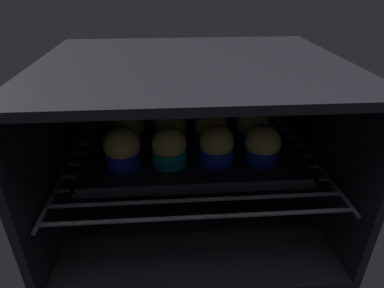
{
  "coord_description": "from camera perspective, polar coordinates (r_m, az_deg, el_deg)",
  "views": [
    {
      "loc": [
        -4.51,
        -39.7,
        50.95
      ],
      "look_at": [
        0.0,
        22.54,
        17.26
      ],
      "focal_mm": 30.5,
      "sensor_mm": 36.0,
      "label": 1
    }
  ],
  "objects": [
    {
      "name": "muffin_row1_col2",
      "position": [
        0.75,
        3.35,
        2.86
      ],
      "size": [
        7.46,
        7.46,
        8.17
      ],
      "color": "#0C8C84",
      "rests_on": "baking_tray"
    },
    {
      "name": "muffin_row0_col3",
      "position": [
        0.69,
        12.24,
        -0.21
      ],
      "size": [
        7.36,
        7.36,
        8.12
      ],
      "color": "#1928B7",
      "rests_on": "baking_tray"
    },
    {
      "name": "oven_cavity",
      "position": [
        0.74,
        -0.21,
        1.18
      ],
      "size": [
        59.0,
        47.0,
        37.0
      ],
      "color": "black",
      "rests_on": "ground"
    },
    {
      "name": "muffin_row0_col2",
      "position": [
        0.67,
        4.32,
        -0.39
      ],
      "size": [
        6.98,
        6.98,
        8.23
      ],
      "color": "#1928B7",
      "rests_on": "baking_tray"
    },
    {
      "name": "muffin_row1_col1",
      "position": [
        0.74,
        -3.71,
        2.79
      ],
      "size": [
        7.29,
        7.29,
        8.42
      ],
      "color": "#0C8C84",
      "rests_on": "baking_tray"
    },
    {
      "name": "baking_tray",
      "position": [
        0.72,
        0.0,
        -1.8
      ],
      "size": [
        45.75,
        27.06,
        2.2
      ],
      "color": "black",
      "rests_on": "oven_rack"
    },
    {
      "name": "muffin_row1_col0",
      "position": [
        0.74,
        -10.9,
        2.31
      ],
      "size": [
        6.98,
        6.98,
        8.12
      ],
      "color": "#7A238C",
      "rests_on": "baking_tray"
    },
    {
      "name": "muffin_row1_col3",
      "position": [
        0.76,
        10.44,
        3.13
      ],
      "size": [
        7.49,
        7.49,
        8.28
      ],
      "color": "#1928B7",
      "rests_on": "baking_tray"
    },
    {
      "name": "oven_rack",
      "position": [
        0.72,
        0.03,
        -2.76
      ],
      "size": [
        54.8,
        42.0,
        0.8
      ],
      "color": "#51515B",
      "rests_on": "oven_cavity"
    },
    {
      "name": "muffin_row0_col0",
      "position": [
        0.67,
        -12.11,
        -0.78
      ],
      "size": [
        7.31,
        7.31,
        8.45
      ],
      "color": "#1928B7",
      "rests_on": "baking_tray"
    },
    {
      "name": "muffin_row0_col1",
      "position": [
        0.66,
        -3.99,
        -0.61
      ],
      "size": [
        7.0,
        7.0,
        8.5
      ],
      "color": "#0C8C84",
      "rests_on": "baking_tray"
    }
  ]
}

